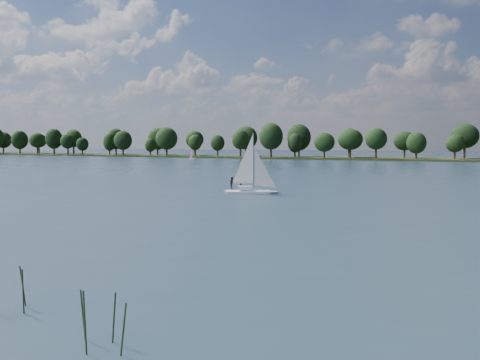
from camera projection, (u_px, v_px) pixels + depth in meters
name	position (u px, v px, depth m)	size (l,w,h in m)	color
ground	(350.00, 174.00, 124.32)	(700.00, 700.00, 0.00)	#233342
far_shore	(420.00, 160.00, 224.18)	(660.00, 40.00, 1.50)	black
sailboat	(248.00, 176.00, 75.86)	(7.02, 4.57, 9.01)	white
dinghy_pink	(192.00, 157.00, 234.93)	(2.76, 1.15, 4.35)	white
pontoon	(67.00, 156.00, 285.80)	(4.00, 2.00, 0.50)	#5D5F62
treeline	(400.00, 140.00, 223.83)	(562.67, 74.14, 17.82)	black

